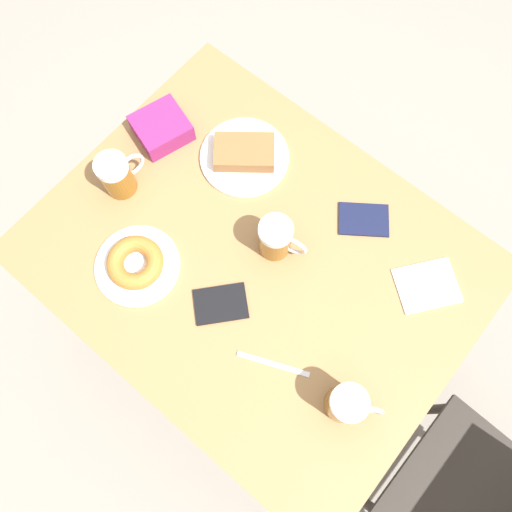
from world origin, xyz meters
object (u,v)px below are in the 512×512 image
beer_mug_right (117,175)px  fork (273,364)px  plate_with_cake (244,155)px  passport_far_edge (364,220)px  plate_with_donut (136,264)px  beer_mug_center (347,404)px  beer_mug_left (276,238)px  blue_pouch (162,128)px  napkin_folded (427,286)px  passport_near_edge (221,304)px

beer_mug_right → fork: beer_mug_right is taller
plate_with_cake → passport_far_edge: bearing=99.4°
plate_with_donut → beer_mug_center: size_ratio=1.77×
plate_with_cake → fork: (0.37, 0.40, -0.02)m
beer_mug_left → blue_pouch: bearing=-97.5°
beer_mug_right → napkin_folded: 0.81m
beer_mug_right → blue_pouch: size_ratio=0.75×
fork → blue_pouch: (-0.28, -0.61, 0.03)m
napkin_folded → passport_near_edge: size_ratio=1.22×
plate_with_cake → blue_pouch: bearing=-68.8°
beer_mug_left → passport_far_edge: beer_mug_left is taller
beer_mug_left → beer_mug_right: 0.43m
beer_mug_center → blue_pouch: 0.83m
plate_with_donut → plate_with_cake: bearing=179.0°
beer_mug_left → plate_with_cake: bearing=-122.7°
plate_with_cake → plate_with_donut: size_ratio=1.13×
blue_pouch → fork: bearing=65.1°
plate_with_cake → napkin_folded: plate_with_cake is taller
fork → blue_pouch: bearing=-114.9°
plate_with_cake → passport_near_edge: size_ratio=1.54×
beer_mug_center → passport_near_edge: 0.37m
plate_with_cake → beer_mug_center: 0.67m
passport_near_edge → plate_with_cake: bearing=-147.9°
napkin_folded → fork: 0.42m
beer_mug_right → fork: 0.60m
plate_with_donut → passport_near_edge: 0.23m
blue_pouch → plate_with_donut: bearing=33.6°
passport_near_edge → passport_far_edge: same height
beer_mug_left → blue_pouch: beer_mug_left is taller
plate_with_donut → passport_far_edge: size_ratio=1.36×
beer_mug_center → passport_far_edge: 0.46m
plate_with_cake → passport_near_edge: 0.40m
passport_near_edge → passport_far_edge: 0.42m
plate_with_cake → beer_mug_center: bearing=59.6°
passport_far_edge → blue_pouch: bearing=-75.9°
beer_mug_center → plate_with_donut: bearing=-84.2°
beer_mug_center → fork: size_ratio=0.72×
beer_mug_left → beer_mug_center: (0.20, 0.35, 0.00)m
plate_with_cake → fork: size_ratio=1.43×
plate_with_cake → blue_pouch: size_ratio=1.43×
napkin_folded → passport_far_edge: 0.22m
beer_mug_left → beer_mug_center: bearing=61.0°
fork → blue_pouch: 0.68m
passport_near_edge → plate_with_donut: bearing=-75.0°
beer_mug_center → passport_far_edge: size_ratio=0.77×
beer_mug_left → beer_mug_right: (0.12, -0.41, 0.00)m
fork → passport_near_edge: size_ratio=1.08×
passport_near_edge → passport_far_edge: size_ratio=0.99×
plate_with_cake → beer_mug_right: (0.26, -0.19, 0.04)m
beer_mug_right → napkin_folded: size_ratio=0.66×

